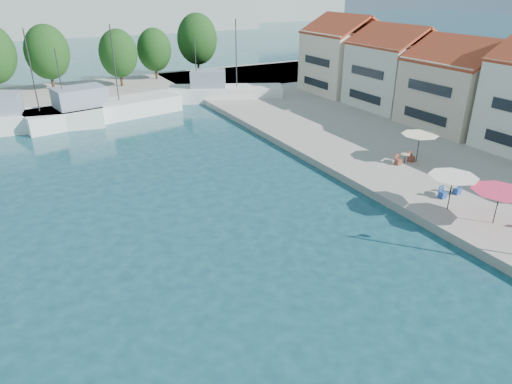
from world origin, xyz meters
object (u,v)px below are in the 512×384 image
trawler_02 (20,120)px  trawler_04 (223,92)px  umbrella_cream (420,138)px  umbrella_white (453,180)px  umbrella_pink (500,195)px  trawler_03 (101,110)px

trawler_02 → trawler_04: size_ratio=1.10×
umbrella_cream → trawler_02: bearing=135.6°
trawler_04 → umbrella_white: (-0.54, -35.72, 1.54)m
umbrella_pink → umbrella_white: 2.76m
trawler_04 → umbrella_pink: (0.36, -38.33, 1.39)m
trawler_04 → umbrella_cream: bearing=-56.8°
umbrella_white → umbrella_cream: 8.52m
umbrella_pink → umbrella_cream: (3.74, 9.75, 0.14)m
trawler_04 → umbrella_cream: size_ratio=4.99×
umbrella_pink → umbrella_cream: 10.44m
umbrella_pink → umbrella_white: size_ratio=1.09×
umbrella_white → trawler_04: bearing=89.1°
trawler_02 → umbrella_pink: trawler_02 is taller
trawler_04 → umbrella_pink: 38.35m
trawler_03 → umbrella_white: 37.17m
trawler_02 → trawler_04: same height
trawler_02 → trawler_04: 23.41m
trawler_04 → umbrella_pink: size_ratio=4.38×
trawler_03 → trawler_04: size_ratio=1.19×
trawler_02 → trawler_03: 8.06m
trawler_03 → umbrella_cream: (19.39, -26.94, 1.54)m
umbrella_white → umbrella_cream: (4.64, 7.15, -0.01)m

